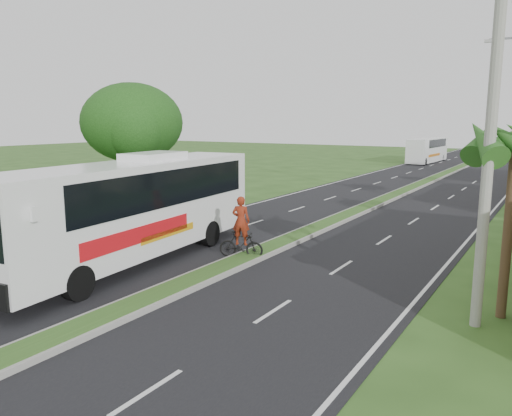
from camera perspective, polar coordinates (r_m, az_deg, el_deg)
The scene contains 10 objects.
ground at distance 16.32m, azimuth -8.86°, elevation -9.23°, with size 180.00×180.00×0.00m, color #2D4F1D.
road_asphalt at distance 33.62m, azimuth 13.94°, elevation 0.59°, with size 14.00×160.00×0.02m, color black.
median_strip at distance 33.61m, azimuth 13.95°, elevation 0.75°, with size 1.20×160.00×0.18m.
lane_edge_left at distance 36.22m, azimuth 3.83°, elevation 1.51°, with size 0.12×160.00×0.01m, color silver.
lane_edge_right at distance 32.24m, azimuth 25.32°, elevation -0.50°, with size 0.12×160.00×0.01m, color silver.
shade_tree at distance 31.04m, azimuth -14.09°, elevation 9.14°, with size 6.30×6.00×7.54m.
utility_pole_a at distance 13.71m, azimuth 25.43°, elevation 10.43°, with size 1.60×0.28×11.00m.
coach_bus_main at distance 19.24m, azimuth -13.67°, elevation 0.48°, with size 3.76×12.87×4.10m.
coach_bus_far at distance 67.54m, azimuth 19.01°, elevation 6.41°, with size 2.73×10.53×3.04m.
motorcyclist at distance 19.43m, azimuth -1.73°, elevation -3.16°, with size 1.83×1.01×2.47m.
Camera 1 is at (10.16, -11.60, 5.35)m, focal length 35.00 mm.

